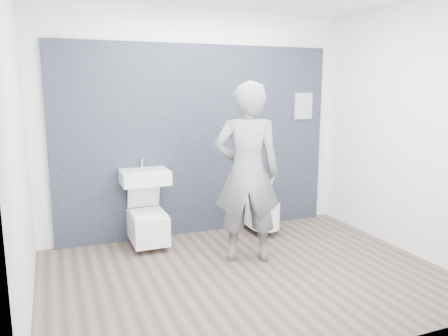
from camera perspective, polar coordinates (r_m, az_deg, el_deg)
name	(u,v)px	position (r m, az deg, el deg)	size (l,w,h in m)	color
ground	(246,274)	(4.58, 2.87, -13.71)	(4.00, 4.00, 0.00)	brown
room_shell	(248,102)	(4.18, 3.09, 8.60)	(4.00, 4.00, 4.00)	white
tile_wall	(200,231)	(5.85, -3.19, -8.20)	(3.60, 0.06, 2.40)	black
washbasin	(145,177)	(5.22, -10.30, -1.11)	(0.55, 0.42, 0.42)	white
toilet_square	(148,225)	(5.29, -9.92, -7.35)	(0.40, 0.58, 0.77)	white
toilet_rounded	(262,214)	(5.75, 4.94, -5.94)	(0.36, 0.61, 0.33)	white
info_placard	(300,219)	(6.43, 9.84, -6.61)	(0.27, 0.03, 0.36)	silver
visitor	(247,173)	(4.67, 3.04, -0.69)	(0.71, 0.46, 1.94)	slate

